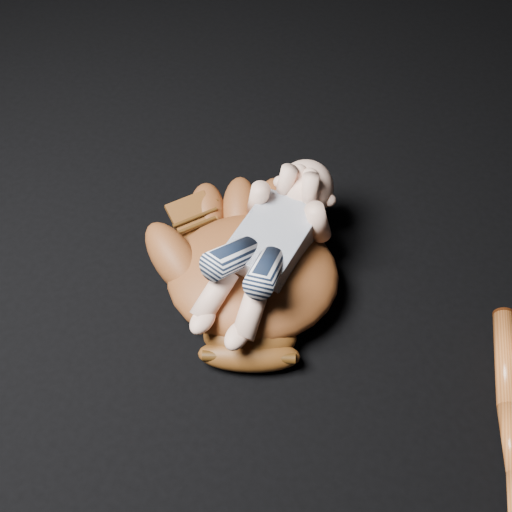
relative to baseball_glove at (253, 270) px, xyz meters
name	(u,v)px	position (x,y,z in m)	size (l,w,h in m)	color
baseball_glove	(253,270)	(0.00, 0.00, 0.00)	(0.38, 0.44, 0.14)	#5F2E14
newborn_baby	(264,245)	(0.02, 0.01, 0.06)	(0.18, 0.40, 0.16)	#DFAA90
baseball_bat	(510,420)	(0.48, -0.09, -0.05)	(0.04, 0.41, 0.04)	#AF5521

